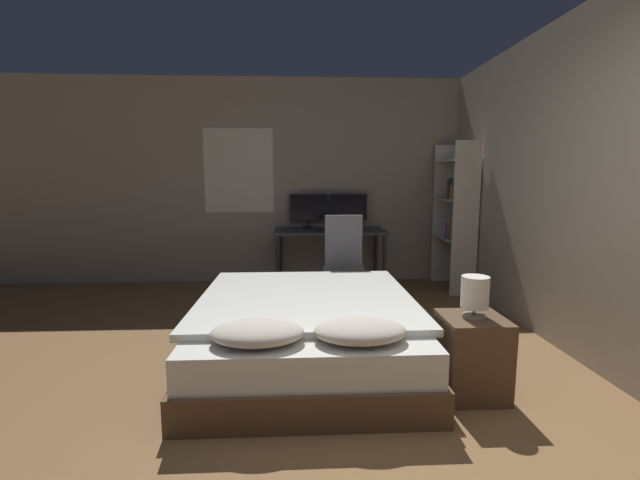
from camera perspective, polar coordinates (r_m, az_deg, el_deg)
wall_back at (r=5.81m, az=0.26°, el=7.77°), size 12.00×0.08×2.70m
wall_side_right at (r=3.91m, az=31.06°, el=6.37°), size 0.06×12.00×2.70m
bed at (r=3.35m, az=-1.80°, el=-11.88°), size 1.64×1.99×0.57m
nightstand at (r=3.02m, az=19.56°, el=-14.37°), size 0.39×0.39×0.52m
bedside_lamp at (r=2.89m, az=19.96°, el=-6.68°), size 0.17×0.17×0.27m
desk at (r=5.45m, az=1.31°, el=0.46°), size 1.40×0.69×0.75m
monitor_left at (r=5.64m, az=-1.53°, el=4.24°), size 0.50×0.16×0.44m
monitor_right at (r=5.68m, az=3.78°, el=4.25°), size 0.50×0.16×0.44m
keyboard at (r=5.20m, az=1.51°, el=1.17°), size 0.36×0.13×0.02m
computer_mouse at (r=5.22m, az=4.49°, el=1.29°), size 0.07×0.05×0.04m
office_chair at (r=4.71m, az=2.94°, el=-4.02°), size 0.52×0.52×1.02m
bookshelf at (r=5.58m, az=17.77°, el=3.75°), size 0.31×0.76×1.83m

